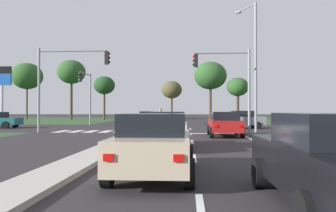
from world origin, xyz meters
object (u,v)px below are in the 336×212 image
at_px(fuel_price_totem, 2,83).
at_px(car_black_near, 335,160).
at_px(treeline_fifth, 238,87).
at_px(treeline_near, 27,76).
at_px(car_white_sixth, 167,129).
at_px(pedestrian_at_median, 160,113).
at_px(car_grey_fourth, 241,119).
at_px(car_red_second, 225,124).
at_px(car_blue_fifth, 146,117).
at_px(treeline_fourth, 172,90).
at_px(car_beige_third, 154,144).
at_px(traffic_signal_near_left, 64,74).
at_px(traffic_signal_far_left, 87,89).
at_px(treeline_third, 104,86).
at_px(treeline_sixth, 210,76).
at_px(treeline_second, 71,72).
at_px(street_lamp_second, 254,60).
at_px(traffic_signal_near_right, 229,76).

bearing_deg(fuel_price_totem, car_black_near, -52.05).
bearing_deg(treeline_fifth, treeline_near, 177.45).
distance_m(car_white_sixth, pedestrian_at_median, 26.60).
bearing_deg(car_grey_fourth, car_red_second, 165.50).
xyz_separation_m(car_blue_fifth, treeline_fourth, (2.73, 12.83, 4.28)).
bearing_deg(fuel_price_totem, car_beige_third, -53.91).
height_order(traffic_signal_near_left, traffic_signal_far_left, traffic_signal_near_left).
relative_size(traffic_signal_far_left, treeline_third, 0.78).
bearing_deg(treeline_sixth, treeline_fourth, -175.74).
bearing_deg(car_grey_fourth, car_white_sixth, 160.75).
bearing_deg(traffic_signal_far_left, treeline_fifth, 47.48).
height_order(treeline_second, treeline_third, treeline_second).
bearing_deg(car_grey_fourth, car_black_near, 174.86).
bearing_deg(street_lamp_second, traffic_signal_near_left, -173.98).
distance_m(fuel_price_totem, treeline_near, 28.96).
height_order(car_white_sixth, fuel_price_totem, fuel_price_totem).
height_order(car_beige_third, treeline_second, treeline_second).
relative_size(pedestrian_at_median, treeline_fourth, 0.29).
distance_m(car_black_near, treeline_fourth, 52.45).
height_order(car_white_sixth, street_lamp_second, street_lamp_second).
height_order(car_white_sixth, treeline_fifth, treeline_fifth).
distance_m(car_grey_fourth, pedestrian_at_median, 13.16).
bearing_deg(traffic_signal_far_left, car_beige_third, -70.04).
xyz_separation_m(traffic_signal_near_right, treeline_second, (-23.21, 34.12, 4.19)).
bearing_deg(treeline_fourth, pedestrian_at_median, -91.98).
distance_m(traffic_signal_far_left, treeline_fourth, 23.17).
distance_m(treeline_fourth, treeline_sixth, 7.01).
bearing_deg(treeline_second, traffic_signal_far_left, -67.13).
bearing_deg(car_grey_fourth, treeline_fourth, 15.42).
xyz_separation_m(car_white_sixth, traffic_signal_near_left, (-8.10, 9.59, 3.48)).
bearing_deg(car_grey_fourth, street_lamp_second, -177.26).
xyz_separation_m(traffic_signal_far_left, pedestrian_at_median, (7.56, 5.10, -2.62)).
bearing_deg(traffic_signal_far_left, treeline_near, 127.81).
distance_m(traffic_signal_near_right, treeline_sixth, 34.13).
xyz_separation_m(traffic_signal_near_left, traffic_signal_far_left, (-1.87, 11.80, -0.37)).
bearing_deg(car_grey_fourth, car_blue_fifth, 35.69).
bearing_deg(treeline_second, street_lamp_second, -52.30).
height_order(car_black_near, car_beige_third, car_black_near).
relative_size(treeline_third, treeline_fourth, 1.12).
bearing_deg(treeline_near, pedestrian_at_median, -34.79).
bearing_deg(treeline_third, car_beige_third, -74.70).
xyz_separation_m(traffic_signal_near_left, treeline_sixth, (12.83, 33.95, 3.17)).
height_order(car_blue_fifth, treeline_near, treeline_near).
bearing_deg(pedestrian_at_median, treeline_fifth, 34.39).
xyz_separation_m(traffic_signal_near_left, treeline_fourth, (6.27, 33.46, 0.76)).
distance_m(car_grey_fourth, car_blue_fifth, 17.44).
distance_m(car_beige_third, car_grey_fourth, 23.01).
bearing_deg(car_white_sixth, traffic_signal_far_left, 115.00).
bearing_deg(traffic_signal_near_right, treeline_fourth, 99.61).
height_order(car_black_near, car_blue_fifth, car_black_near).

